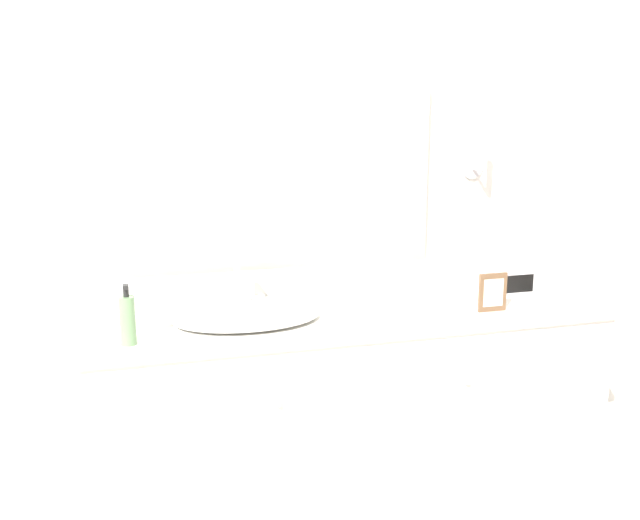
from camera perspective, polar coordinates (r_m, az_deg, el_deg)
The scene contains 8 objects.
wall_back at distance 2.88m, azimuth 0.46°, elevation 5.63°, with size 8.00×0.18×2.55m.
vanity_counter at distance 2.82m, azimuth 2.39°, elevation -12.42°, with size 1.97×0.58×0.86m.
sink_basin at distance 2.55m, azimuth -5.91°, elevation -4.45°, with size 0.52×0.40×0.19m.
soap_bottle at distance 2.36m, azimuth -15.14°, elevation -4.60°, with size 0.05×0.05×0.20m.
appliance_box at distance 3.01m, azimuth 14.83°, elevation -1.53°, with size 0.20×0.15×0.11m.
picture_frame at distance 2.72m, azimuth 13.64°, elevation -2.53°, with size 0.11×0.01×0.15m.
hand_towel_near_sink at distance 2.93m, azimuth 18.90°, elevation -2.82°, with size 0.14×0.11×0.04m.
hand_towel_far_corner at distance 2.78m, azimuth 8.89°, elevation -2.97°, with size 0.17×0.12×0.05m.
Camera 1 is at (-0.81, -2.13, 1.62)m, focal length 40.00 mm.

